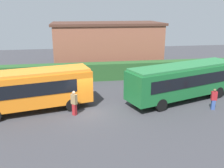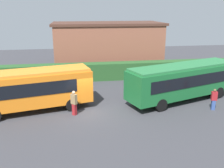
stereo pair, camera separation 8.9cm
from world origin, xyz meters
name	(u,v)px [view 1 (the left image)]	position (x,y,z in m)	size (l,w,h in m)	color
ground_plane	(86,111)	(0.00, 0.00, 0.00)	(64.00, 64.00, 0.00)	#38383D
bus_orange	(32,88)	(-3.95, 0.73, 1.83)	(9.21, 4.35, 3.18)	orange
bus_green	(183,80)	(8.33, 1.28, 1.79)	(10.47, 5.70, 3.10)	#19602D
person_left	(74,102)	(-0.86, -0.52, 0.99)	(0.50, 0.50, 1.86)	maroon
person_center	(214,99)	(9.82, -1.15, 0.89)	(0.47, 0.34, 1.69)	#334C8C
hedge_row	(81,72)	(0.00, 8.80, 0.92)	(44.00, 1.47, 1.85)	#255025
depot_building	(107,46)	(3.64, 14.31, 2.95)	(13.75, 6.68, 5.88)	brown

